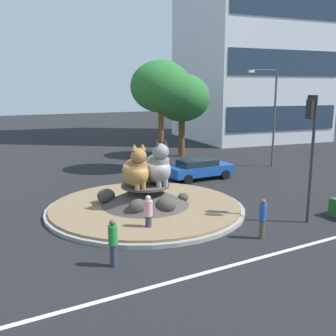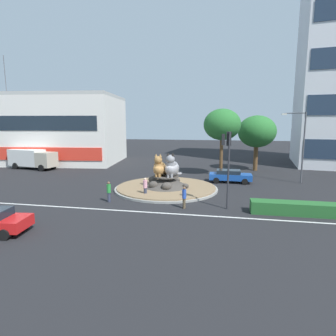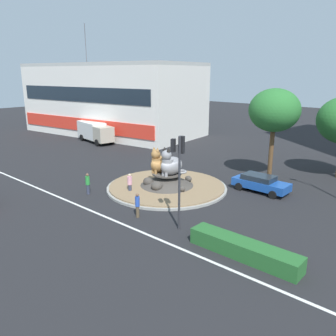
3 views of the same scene
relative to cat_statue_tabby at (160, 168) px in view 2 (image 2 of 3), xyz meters
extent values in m
plane|color=black|center=(0.60, 0.22, -2.17)|extent=(160.00, 160.00, 0.00)
cube|color=silver|center=(0.60, -7.04, -2.17)|extent=(112.00, 0.20, 0.01)
cylinder|color=gray|center=(0.60, 0.22, -2.08)|extent=(10.12, 10.12, 0.18)
cylinder|color=#846B4C|center=(0.60, 0.22, -1.94)|extent=(9.72, 9.72, 0.11)
cone|color=#423D38|center=(0.60, 0.22, -1.35)|extent=(4.48, 4.48, 1.07)
cylinder|color=#423D38|center=(0.60, 0.22, -0.87)|extent=(2.47, 2.47, 0.12)
ellipsoid|color=#423D38|center=(2.60, -0.22, -1.65)|extent=(0.57, 0.49, 0.46)
ellipsoid|color=#423D38|center=(1.38, 2.18, -1.62)|extent=(0.65, 0.48, 0.52)
ellipsoid|color=#423D38|center=(-1.06, 1.49, -1.50)|extent=(0.95, 0.87, 0.76)
ellipsoid|color=#423D38|center=(-0.39, -1.01, -1.51)|extent=(0.93, 0.75, 0.74)
ellipsoid|color=#423D38|center=(0.95, -1.37, -1.50)|extent=(0.95, 0.93, 0.76)
ellipsoid|color=#9E703D|center=(0.00, 0.10, -0.11)|extent=(1.37, 2.02, 1.40)
cylinder|color=#9E703D|center=(-0.03, -0.28, 0.04)|extent=(0.98, 0.98, 0.87)
sphere|color=#9E703D|center=(-0.04, -0.42, 0.81)|extent=(0.77, 0.77, 0.77)
torus|color=#9E703D|center=(0.38, 0.86, -0.67)|extent=(1.00, 1.00, 0.17)
cone|color=#9E703D|center=(0.17, -0.43, 1.25)|extent=(0.34, 0.34, 0.31)
cone|color=#9E703D|center=(-0.25, -0.40, 1.25)|extent=(0.34, 0.34, 0.31)
cylinder|color=#9E703D|center=(0.10, -0.60, -0.64)|extent=(0.24, 0.24, 0.35)
cylinder|color=#9E703D|center=(-0.21, -0.58, -0.64)|extent=(0.24, 0.24, 0.35)
ellipsoid|color=gray|center=(1.21, 0.13, -0.06)|extent=(1.51, 2.18, 1.50)
cylinder|color=gray|center=(1.17, -0.28, 0.11)|extent=(1.07, 1.07, 0.94)
sphere|color=gray|center=(1.15, -0.43, 0.93)|extent=(0.83, 0.83, 0.83)
torus|color=gray|center=(1.63, 0.94, -0.66)|extent=(0.97, 0.97, 0.19)
cone|color=black|center=(1.38, -0.45, 1.40)|extent=(0.37, 0.37, 0.34)
cone|color=black|center=(0.93, -0.40, 1.40)|extent=(0.37, 0.37, 0.34)
cylinder|color=gray|center=(1.30, -0.63, -0.63)|extent=(0.26, 0.26, 0.38)
cylinder|color=gray|center=(0.96, -0.60, -0.63)|extent=(0.26, 0.26, 0.38)
cylinder|color=#2D2D33|center=(6.42, -5.14, 0.76)|extent=(0.14, 0.14, 5.87)
cube|color=black|center=(6.38, -4.92, 3.17)|extent=(0.35, 0.29, 1.05)
sphere|color=#360606|center=(6.37, -4.84, 3.49)|extent=(0.18, 0.18, 0.18)
sphere|color=orange|center=(6.37, -4.84, 3.17)|extent=(0.18, 0.18, 0.18)
sphere|color=black|center=(6.37, -4.84, 2.86)|extent=(0.18, 0.18, 0.18)
cube|color=black|center=(5.97, -5.21, 3.12)|extent=(0.24, 0.31, 0.80)
cube|color=silver|center=(-24.88, 15.67, 3.03)|extent=(29.34, 16.41, 10.41)
cube|color=red|center=(-24.10, 9.05, -0.09)|extent=(26.70, 3.27, 1.87)
cube|color=#19232D|center=(-24.10, 9.07, 4.28)|extent=(25.58, 3.10, 2.08)
cube|color=#B2B2AD|center=(-24.88, 15.67, 8.49)|extent=(29.34, 16.41, 0.50)
cylinder|color=#4C4C51|center=(-27.13, 12.74, 11.60)|extent=(0.10, 0.10, 5.74)
cube|color=#235B28|center=(11.20, -5.52, -1.72)|extent=(6.22, 1.20, 0.90)
cylinder|color=brown|center=(5.88, 8.48, 0.09)|extent=(0.40, 0.40, 4.52)
ellipsoid|color=#286B2D|center=(5.88, 8.48, 4.13)|extent=(4.46, 4.46, 3.79)
cylinder|color=brown|center=(10.53, 13.26, -0.51)|extent=(0.58, 0.58, 3.33)
ellipsoid|color=#286B2D|center=(10.53, 13.26, 3.18)|extent=(5.06, 5.06, 4.30)
cylinder|color=#4C4C51|center=(14.46, 5.63, 1.64)|extent=(0.16, 0.16, 7.62)
cylinder|color=#4C4C51|center=(13.44, 5.94, 5.35)|extent=(2.06, 0.71, 0.10)
cube|color=silver|center=(12.43, 6.25, 5.25)|extent=(0.50, 0.24, 0.16)
cylinder|color=#33384C|center=(-3.18, -5.07, -1.77)|extent=(0.25, 0.25, 0.80)
cylinder|color=#288C38|center=(-3.18, -5.07, -1.02)|extent=(0.33, 0.33, 0.70)
sphere|color=brown|center=(-3.18, -5.07, -0.55)|extent=(0.23, 0.23, 0.23)
cylinder|color=brown|center=(3.17, -5.61, -1.78)|extent=(0.23, 0.23, 0.79)
cylinder|color=#284CB2|center=(3.17, -5.61, -1.03)|extent=(0.31, 0.31, 0.69)
sphere|color=brown|center=(3.17, -5.61, -0.58)|extent=(0.23, 0.23, 0.23)
cylinder|color=#33384C|center=(-0.70, -2.78, -1.78)|extent=(0.28, 0.28, 0.79)
cylinder|color=pink|center=(-0.70, -2.78, -1.04)|extent=(0.37, 0.37, 0.68)
sphere|color=beige|center=(-0.70, -2.78, -0.59)|extent=(0.23, 0.23, 0.23)
cylinder|color=black|center=(-6.17, -11.46, -1.85)|extent=(0.66, 0.29, 0.64)
cylinder|color=black|center=(-5.96, -13.33, -1.85)|extent=(0.66, 0.29, 0.64)
cube|color=#19479E|center=(6.94, 4.73, -1.53)|extent=(4.58, 1.84, 0.64)
cube|color=#19232D|center=(6.71, 4.73, -1.00)|extent=(2.57, 1.61, 0.42)
cylinder|color=black|center=(8.45, 5.60, -1.85)|extent=(0.64, 0.23, 0.64)
cylinder|color=black|center=(8.43, 3.81, -1.85)|extent=(0.64, 0.23, 0.64)
cylinder|color=black|center=(5.45, 5.64, -1.85)|extent=(0.64, 0.23, 0.64)
cylinder|color=black|center=(5.43, 3.85, -1.85)|extent=(0.64, 0.23, 0.64)
cube|color=#B7AD99|center=(-17.87, 8.15, -0.70)|extent=(2.54, 2.50, 2.04)
cube|color=silver|center=(-21.46, 8.82, -0.57)|extent=(5.41, 3.04, 2.30)
cylinder|color=black|center=(-17.61, 9.18, -1.72)|extent=(0.94, 0.46, 0.90)
cylinder|color=black|center=(-18.00, 7.09, -1.72)|extent=(0.94, 0.46, 0.90)
cylinder|color=black|center=(-22.34, 10.07, -1.72)|extent=(0.94, 0.46, 0.90)
cylinder|color=black|center=(-22.73, 7.97, -1.72)|extent=(0.94, 0.46, 0.90)
camera|label=1|loc=(-7.63, -17.10, 3.98)|focal=41.41mm
camera|label=2|loc=(5.82, -26.01, 4.35)|focal=29.62mm
camera|label=3|loc=(19.11, -20.48, 7.29)|focal=36.92mm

